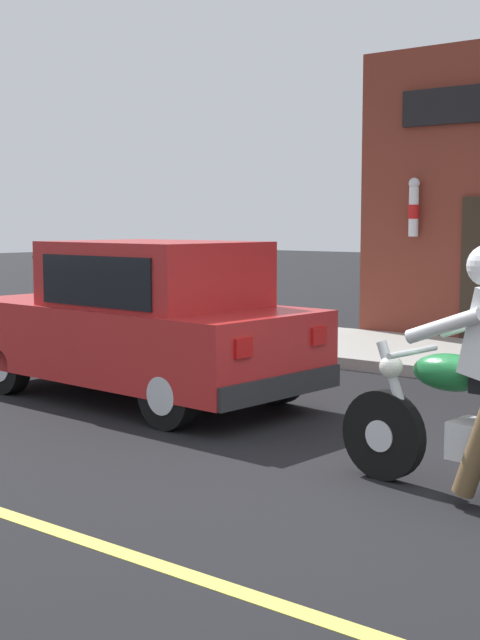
{
  "coord_description": "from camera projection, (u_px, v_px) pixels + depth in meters",
  "views": [
    {
      "loc": [
        -4.97,
        -2.31,
        1.76
      ],
      "look_at": [
        0.72,
        2.28,
        0.95
      ],
      "focal_mm": 50.0,
      "sensor_mm": 36.0,
      "label": 1
    }
  ],
  "objects": [
    {
      "name": "car_hatchback",
      "position": [
        142.0,
        323.0,
        8.78
      ],
      "size": [
        1.83,
        3.86,
        1.57
      ],
      "color": "black",
      "rests_on": "ground"
    },
    {
      "name": "ground_plane",
      "position": [
        454.0,
        509.0,
        5.48
      ],
      "size": [
        80.0,
        80.0,
        0.0
      ],
      "primitive_type": "plane",
      "color": "black"
    },
    {
      "name": "sidewalk_curb",
      "position": [
        419.0,
        354.0,
        11.44
      ],
      "size": [
        2.6,
        22.0,
        0.14
      ],
      "primitive_type": "cube",
      "color": "#9E9B93",
      "rests_on": "ground"
    }
  ]
}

